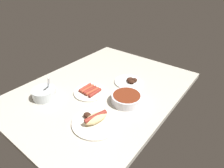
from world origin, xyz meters
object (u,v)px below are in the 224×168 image
plate_grilled_meat (129,81)px  bowl_coleslaw (44,93)px  plate_sausages (90,91)px  bowl_chili (126,98)px  plate_hotdog_assembled (96,120)px

plate_grilled_meat → bowl_coleslaw: (-46.53, 31.25, 2.41)cm
plate_sausages → bowl_coleslaw: bearing=139.0°
bowl_chili → plate_grilled_meat: bowl_chili is taller
bowl_coleslaw → plate_sausages: bearing=-41.0°
bowl_coleslaw → plate_sausages: size_ratio=0.76×
bowl_coleslaw → plate_hotdog_assembled: size_ratio=0.63×
bowl_coleslaw → plate_hotdog_assembled: bearing=-85.7°
plate_sausages → plate_hotdog_assembled: 27.78cm
plate_hotdog_assembled → bowl_chili: bearing=-6.4°
plate_sausages → bowl_chili: bearing=-75.6°
plate_grilled_meat → plate_sausages: plate_grilled_meat is taller
bowl_chili → plate_sausages: (-6.12, 23.80, -1.84)cm
plate_hotdog_assembled → plate_grilled_meat: bearing=10.5°
bowl_chili → plate_hotdog_assembled: bearing=173.6°
plate_grilled_meat → plate_hotdog_assembled: 44.36cm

